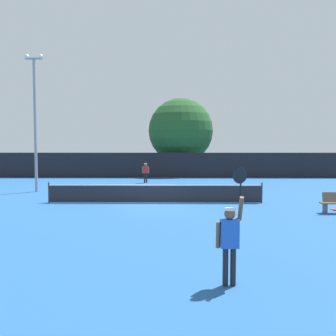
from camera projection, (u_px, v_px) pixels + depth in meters
name	position (u px, v px, depth m)	size (l,w,h in m)	color
ground_plane	(155.00, 203.00, 18.89)	(120.00, 120.00, 0.00)	#235693
tennis_net	(155.00, 193.00, 18.86)	(11.22, 0.08, 1.07)	#232328
perimeter_fence	(163.00, 165.00, 34.42)	(34.19, 0.12, 2.38)	black
player_serving	(230.00, 235.00, 7.55)	(0.68, 0.39, 2.49)	blue
player_receiving	(146.00, 171.00, 29.41)	(0.57, 0.23, 1.59)	red
tennis_ball	(144.00, 199.00, 20.07)	(0.07, 0.07, 0.07)	#CCE033
spare_racket	(334.00, 209.00, 16.82)	(0.28, 0.52, 0.04)	black
light_pole	(35.00, 115.00, 23.32)	(1.18, 0.28, 8.85)	gray
large_tree	(181.00, 131.00, 37.79)	(6.75, 6.75, 8.00)	brown
parked_car_near	(259.00, 166.00, 40.09)	(2.13, 4.30, 1.69)	navy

